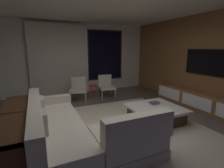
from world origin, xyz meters
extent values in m
plane|color=#564C44|center=(0.00, 0.00, 0.00)|extent=(9.20, 9.20, 0.00)
cube|color=silver|center=(0.00, 3.66, 1.35)|extent=(6.60, 0.12, 2.70)
cube|color=black|center=(1.30, 3.60, 1.45)|extent=(1.52, 0.02, 2.02)
cube|color=black|center=(1.30, 3.58, 1.45)|extent=(1.40, 0.03, 1.90)
cube|color=beige|center=(-0.55, 3.48, 1.30)|extent=(2.10, 0.12, 2.60)
cube|color=brown|center=(3.06, 0.00, 1.35)|extent=(0.12, 7.80, 2.70)
cube|color=beige|center=(0.35, -0.10, 0.01)|extent=(3.20, 3.80, 0.01)
cube|color=#B1A997|center=(-1.11, 0.02, 0.09)|extent=(0.90, 2.50, 0.18)
cube|color=beige|center=(-1.11, 0.02, 0.30)|extent=(0.86, 2.42, 0.24)
cube|color=beige|center=(-1.46, 0.02, 0.62)|extent=(0.20, 2.50, 0.40)
cube|color=beige|center=(-1.11, 1.17, 0.51)|extent=(0.90, 0.20, 0.18)
cube|color=#B1A997|center=(-0.13, -0.78, 0.09)|extent=(1.10, 0.90, 0.18)
cube|color=beige|center=(-0.13, -0.78, 0.30)|extent=(1.07, 0.86, 0.24)
cube|color=beige|center=(-0.13, -1.13, 0.62)|extent=(1.10, 0.20, 0.40)
cube|color=beige|center=(-1.34, 0.57, 0.58)|extent=(0.10, 0.36, 0.36)
cube|color=#B2A893|center=(-1.34, -0.28, 0.58)|extent=(0.10, 0.36, 0.36)
cube|color=#462917|center=(1.14, 0.06, 0.15)|extent=(1.00, 1.00, 0.30)
cube|color=white|center=(1.14, 0.06, 0.33)|extent=(1.16, 1.16, 0.06)
cube|color=#69D25E|center=(1.26, 0.26, 0.38)|extent=(0.22, 0.18, 0.03)
cube|color=#693370|center=(1.23, 0.24, 0.41)|extent=(0.23, 0.16, 0.02)
cylinder|color=#B2ADA0|center=(1.08, 2.17, 0.18)|extent=(0.04, 0.04, 0.36)
cylinder|color=#B2ADA0|center=(0.61, 2.22, 0.18)|extent=(0.04, 0.04, 0.36)
cylinder|color=#B2ADA0|center=(1.14, 2.67, 0.18)|extent=(0.04, 0.04, 0.36)
cylinder|color=#B2ADA0|center=(0.66, 2.72, 0.18)|extent=(0.04, 0.04, 0.36)
cube|color=beige|center=(0.87, 2.45, 0.36)|extent=(0.60, 0.62, 0.08)
cube|color=beige|center=(0.90, 2.68, 0.59)|extent=(0.49, 0.13, 0.38)
cylinder|color=#B2ADA0|center=(0.00, 2.14, 0.18)|extent=(0.04, 0.04, 0.36)
cylinder|color=#B2ADA0|center=(-0.45, 2.28, 0.18)|extent=(0.04, 0.04, 0.36)
cylinder|color=#B2ADA0|center=(0.15, 2.61, 0.18)|extent=(0.04, 0.04, 0.36)
cylinder|color=#B2ADA0|center=(-0.31, 2.76, 0.18)|extent=(0.04, 0.04, 0.36)
cube|color=beige|center=(-0.15, 2.45, 0.36)|extent=(0.68, 0.70, 0.08)
cube|color=beige|center=(-0.08, 2.68, 0.59)|extent=(0.49, 0.22, 0.38)
cylinder|color=red|center=(0.30, 2.55, 0.23)|extent=(0.03, 0.03, 0.46)
cylinder|color=red|center=(0.50, 2.55, 0.23)|extent=(0.03, 0.03, 0.46)
cylinder|color=red|center=(0.40, 2.65, 0.23)|extent=(0.03, 0.03, 0.46)
cylinder|color=red|center=(0.40, 2.55, 0.45)|extent=(0.32, 0.32, 0.02)
cube|color=brown|center=(2.78, 0.10, 0.26)|extent=(0.44, 3.10, 0.52)
cube|color=white|center=(2.55, 0.10, 0.29)|extent=(0.02, 0.93, 0.33)
cube|color=white|center=(2.55, 1.15, 0.29)|extent=(0.02, 0.93, 0.33)
cube|color=#88CF77|center=(2.74, -0.57, 0.10)|extent=(0.03, 0.04, 0.16)
cube|color=#CF748B|center=(2.74, -0.49, 0.10)|extent=(0.03, 0.04, 0.16)
cube|color=black|center=(2.95, 0.25, 1.35)|extent=(0.04, 1.24, 0.72)
cube|color=black|center=(2.95, 0.25, 1.35)|extent=(0.05, 1.20, 0.68)
cube|color=#462917|center=(-1.78, -0.08, 0.72)|extent=(0.40, 2.10, 0.04)
cube|color=#462917|center=(-1.78, -0.08, 0.14)|extent=(0.38, 2.04, 0.03)
cube|color=#462917|center=(-1.78, 0.95, 0.37)|extent=(0.40, 0.04, 0.74)
cube|color=#462917|center=(-1.78, -0.08, 0.37)|extent=(0.38, 0.03, 0.74)
cube|color=silver|center=(-1.78, -0.79, 0.28)|extent=(0.18, 0.04, 0.25)
cube|color=silver|center=(-1.78, -0.63, 0.28)|extent=(0.18, 0.04, 0.26)
cube|color=white|center=(-1.78, -0.47, 0.27)|extent=(0.18, 0.04, 0.23)
cube|color=silver|center=(-1.78, -0.32, 0.29)|extent=(0.18, 0.04, 0.27)
cube|color=white|center=(-1.79, -0.16, 0.27)|extent=(0.18, 0.04, 0.22)
cube|color=white|center=(-1.78, 0.00, 0.28)|extent=(0.18, 0.04, 0.24)
cube|color=silver|center=(-1.78, 0.16, 0.28)|extent=(0.18, 0.04, 0.26)
cube|color=silver|center=(-1.78, 0.31, 0.28)|extent=(0.18, 0.04, 0.24)
cube|color=silver|center=(-1.78, 0.47, 0.29)|extent=(0.18, 0.04, 0.27)
cube|color=silver|center=(-1.79, 0.63, 0.27)|extent=(0.18, 0.04, 0.22)
cube|color=white|center=(-1.78, 0.79, 0.28)|extent=(0.18, 0.04, 0.25)
camera|label=1|loc=(-1.40, -2.98, 1.72)|focal=27.11mm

